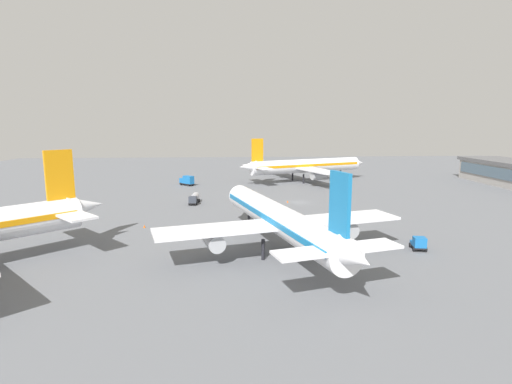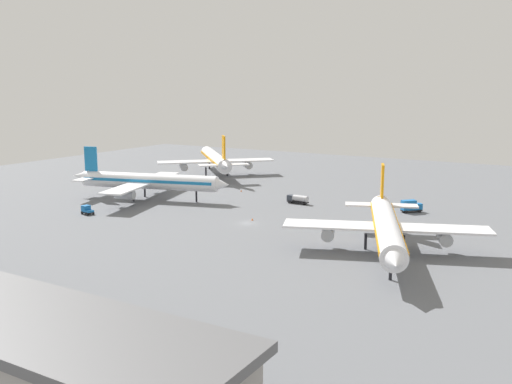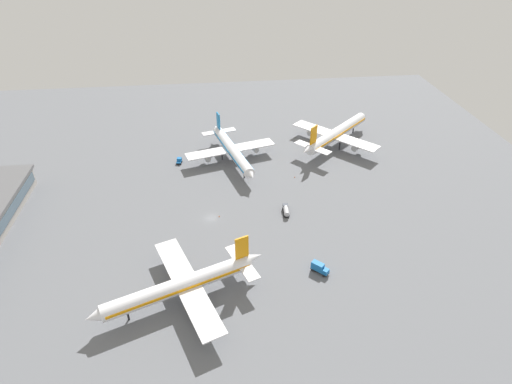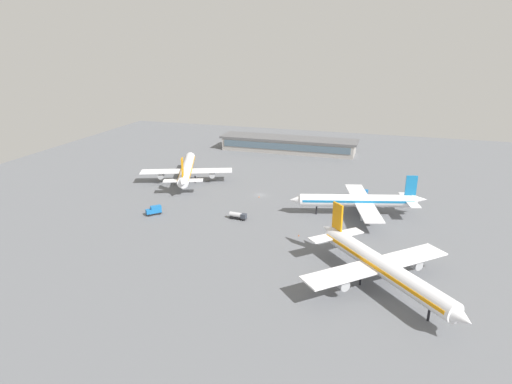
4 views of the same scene
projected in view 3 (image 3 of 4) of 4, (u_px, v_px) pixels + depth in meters
The scene contains 9 objects.
ground at pixel (211, 218), 152.10m from camera, with size 288.00×288.00×0.00m, color slate.
airplane_at_gate at pixel (337, 133), 196.22m from camera, with size 41.77×43.66×16.56m.
airplane_taxiing at pixel (182, 285), 117.19m from camera, with size 40.72×49.38×15.66m.
airplane_distant at pixel (232, 150), 183.61m from camera, with size 49.36×40.35×15.29m.
fuel_truck at pixel (286, 210), 153.77m from camera, with size 6.43×2.60×2.50m.
baggage_tug at pixel (179, 161), 184.46m from camera, with size 3.49×2.72×2.30m.
catering_truck at pixel (319, 268), 128.47m from camera, with size 5.29×5.32×3.30m.
safety_cone_near_gate at pixel (295, 177), 174.94m from camera, with size 0.44×0.44×0.60m, color #EA590C.
safety_cone_mid_apron at pixel (219, 216), 152.52m from camera, with size 0.44×0.44×0.60m, color #EA590C.
Camera 3 is at (121.91, 2.75, 92.86)m, focal length 29.41 mm.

